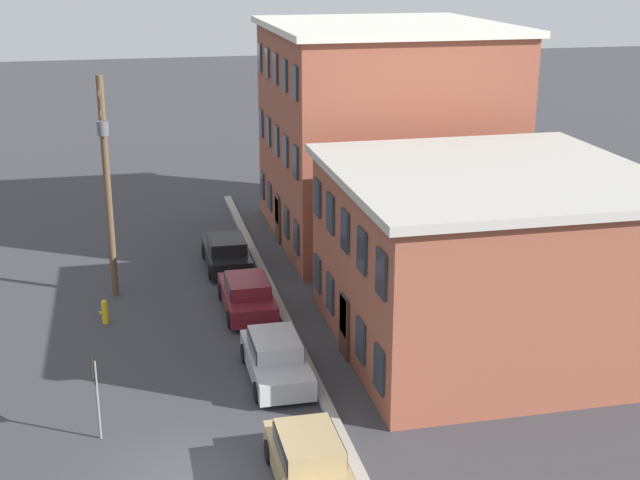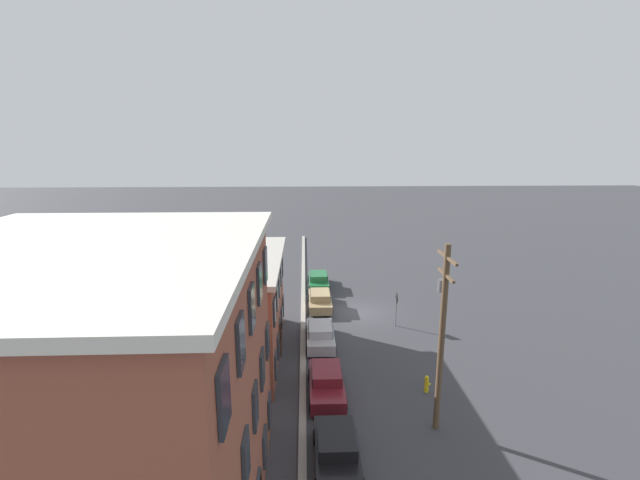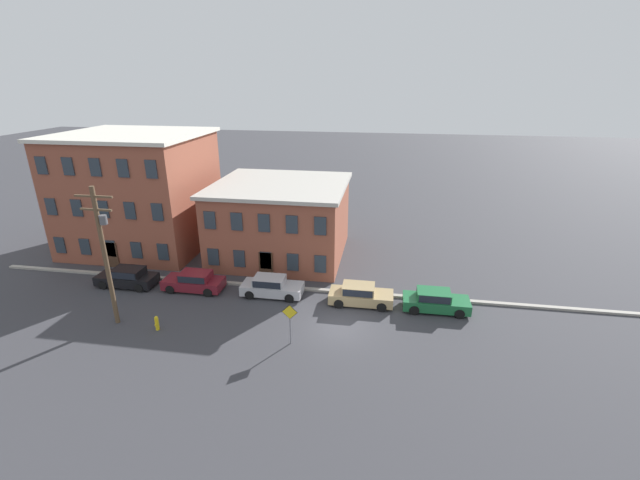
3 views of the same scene
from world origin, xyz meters
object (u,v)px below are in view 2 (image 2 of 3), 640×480
object	(u,v)px
car_black	(337,450)
car_maroon	(326,381)
caution_sign	(396,304)
car_tan	(320,299)
car_silver	(320,334)
car_green	(319,280)
utility_pole	(442,329)
fire_hydrant	(427,384)

from	to	relation	value
car_black	car_maroon	world-z (taller)	same
caution_sign	car_tan	bearing A→B (deg)	55.85
car_black	caution_sign	world-z (taller)	caution_sign
car_silver	car_green	world-z (taller)	same
car_silver	caution_sign	world-z (taller)	caution_sign
car_silver	caution_sign	xyz separation A→B (m)	(2.71, -5.67, 1.00)
car_black	caution_sign	distance (m)	14.87
car_silver	caution_sign	distance (m)	6.37
car_black	car_tan	world-z (taller)	same
car_black	car_maroon	bearing A→B (deg)	1.76
car_black	caution_sign	size ratio (longest dim) A/B	1.68
car_silver	car_black	bearing A→B (deg)	-178.57
car_maroon	car_tan	bearing A→B (deg)	-0.49
utility_pole	fire_hydrant	bearing A→B (deg)	-7.50
car_silver	car_tan	xyz separation A→B (m)	(6.41, -0.22, 0.00)
car_silver	fire_hydrant	distance (m)	8.07
car_maroon	utility_pole	size ratio (longest dim) A/B	0.49
car_green	car_silver	bearing A→B (deg)	178.63
car_tan	fire_hydrant	distance (m)	13.37
fire_hydrant	car_green	bearing A→B (deg)	16.96
utility_pole	car_tan	bearing A→B (deg)	18.02
car_black	utility_pole	size ratio (longest dim) A/B	0.49
car_maroon	car_green	world-z (taller)	same
car_black	car_green	bearing A→B (deg)	0.01
caution_sign	fire_hydrant	size ratio (longest dim) A/B	2.73
car_green	fire_hydrant	world-z (taller)	car_green
car_silver	car_green	bearing A→B (deg)	-1.37
car_green	utility_pole	bearing A→B (deg)	-166.43
caution_sign	utility_pole	size ratio (longest dim) A/B	0.29
car_silver	car_tan	size ratio (longest dim) A/B	1.00
car_black	car_tan	bearing A→B (deg)	0.19
utility_pole	caution_sign	bearing A→B (deg)	-2.52
car_maroon	utility_pole	world-z (taller)	utility_pole
car_silver	utility_pole	distance (m)	11.07
car_tan	car_maroon	bearing A→B (deg)	179.51
caution_sign	car_green	bearing A→B (deg)	31.66
car_maroon	fire_hydrant	distance (m)	5.45
car_tan	caution_sign	distance (m)	6.66
car_silver	utility_pole	world-z (taller)	utility_pole
car_tan	car_black	bearing A→B (deg)	-179.81
utility_pole	fire_hydrant	world-z (taller)	utility_pole
car_tan	utility_pole	distance (m)	16.56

